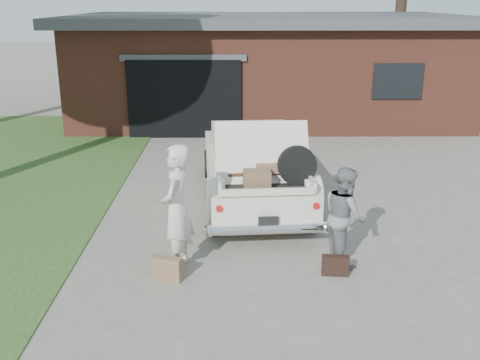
{
  "coord_description": "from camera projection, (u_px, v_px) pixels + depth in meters",
  "views": [
    {
      "loc": [
        -0.08,
        -7.79,
        3.83
      ],
      "look_at": [
        0.0,
        0.6,
        1.1
      ],
      "focal_mm": 42.0,
      "sensor_mm": 36.0,
      "label": 1
    }
  ],
  "objects": [
    {
      "name": "sedan",
      "position": [
        253.0,
        167.0,
        10.91
      ],
      "size": [
        2.17,
        4.89,
        1.87
      ],
      "rotation": [
        0.0,
        0.0,
        0.07
      ],
      "color": "silver",
      "rests_on": "ground"
    },
    {
      "name": "house",
      "position": [
        266.0,
        65.0,
        18.99
      ],
      "size": [
        12.8,
        7.8,
        3.3
      ],
      "color": "brown",
      "rests_on": "ground"
    },
    {
      "name": "suitcase_left",
      "position": [
        167.0,
        268.0,
        7.97
      ],
      "size": [
        0.46,
        0.3,
        0.34
      ],
      "primitive_type": "cube",
      "rotation": [
        0.0,
        0.0,
        -0.39
      ],
      "color": "olive",
      "rests_on": "ground"
    },
    {
      "name": "suitcase_right",
      "position": [
        335.0,
        265.0,
        8.1
      ],
      "size": [
        0.4,
        0.16,
        0.3
      ],
      "primitive_type": "cube",
      "rotation": [
        0.0,
        0.0,
        -0.11
      ],
      "color": "black",
      "rests_on": "ground"
    },
    {
      "name": "woman_left",
      "position": [
        177.0,
        209.0,
        8.06
      ],
      "size": [
        0.57,
        0.76,
        1.89
      ],
      "primitive_type": "imported",
      "rotation": [
        0.0,
        0.0,
        -1.76
      ],
      "color": "beige",
      "rests_on": "ground"
    },
    {
      "name": "woman_right",
      "position": [
        344.0,
        215.0,
        8.35
      ],
      "size": [
        0.71,
        0.83,
        1.49
      ],
      "primitive_type": "imported",
      "rotation": [
        0.0,
        0.0,
        1.79
      ],
      "color": "slate",
      "rests_on": "ground"
    },
    {
      "name": "ground",
      "position": [
        240.0,
        260.0,
        8.59
      ],
      "size": [
        90.0,
        90.0,
        0.0
      ],
      "primitive_type": "plane",
      "color": "gray",
      "rests_on": "ground"
    }
  ]
}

